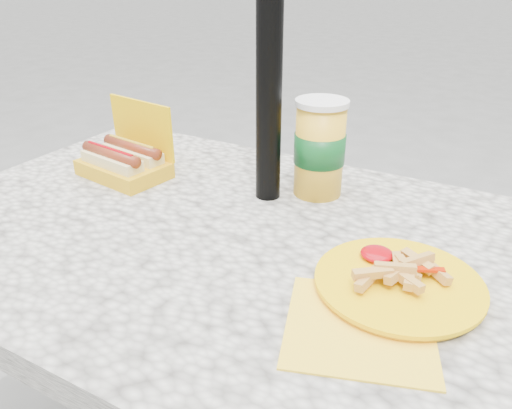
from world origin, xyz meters
The scene contains 5 objects.
picnic_table centered at (0.00, 0.00, 0.64)m, with size 1.20×0.80×0.75m.
umbrella_pole centered at (0.00, 0.16, 1.10)m, with size 0.05×0.05×2.20m, color black.
hotdog_box centered at (-0.33, 0.10, 0.79)m, with size 0.21×0.16×0.16m.
fries_plate centered at (0.32, -0.04, 0.76)m, with size 0.27×0.36×0.05m.
soda_cup centered at (0.08, 0.22, 0.85)m, with size 0.11×0.11×0.20m.
Camera 1 is at (0.43, -0.67, 1.19)m, focal length 35.00 mm.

